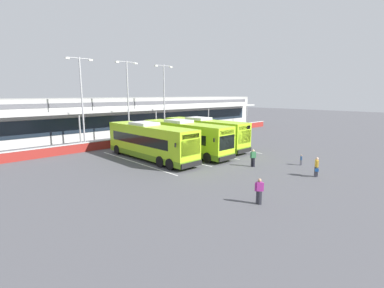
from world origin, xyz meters
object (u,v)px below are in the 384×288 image
(coach_bus_left_centre, at_px, (185,138))
(pedestrian_with_handbag, at_px, (317,167))
(lamp_post_east, at_px, (164,96))
(pedestrian_near_bin, at_px, (259,190))
(pedestrian_in_dark_coat, at_px, (253,157))
(pedestrian_child, at_px, (301,160))
(lamp_post_west, at_px, (82,97))
(coach_bus_leftmost, at_px, (150,142))
(coach_bus_centre, at_px, (204,134))
(lamp_post_centre, at_px, (128,97))

(coach_bus_left_centre, bearing_deg, pedestrian_with_handbag, -82.76)
(lamp_post_east, bearing_deg, pedestrian_near_bin, -116.72)
(coach_bus_left_centre, bearing_deg, pedestrian_in_dark_coat, -84.57)
(pedestrian_child, bearing_deg, lamp_post_west, 115.79)
(coach_bus_left_centre, distance_m, lamp_post_east, 14.06)
(coach_bus_leftmost, height_order, coach_bus_left_centre, same)
(lamp_post_west, bearing_deg, lamp_post_east, 0.87)
(coach_bus_left_centre, distance_m, pedestrian_child, 12.31)
(coach_bus_centre, height_order, lamp_post_west, lamp_post_west)
(coach_bus_leftmost, relative_size, lamp_post_west, 1.11)
(pedestrian_in_dark_coat, distance_m, lamp_post_centre, 20.35)
(pedestrian_near_bin, xyz_separation_m, lamp_post_east, (12.91, 25.64, 5.42))
(lamp_post_west, bearing_deg, pedestrian_with_handbag, -71.99)
(lamp_post_centre, bearing_deg, pedestrian_child, -77.69)
(coach_bus_left_centre, distance_m, pedestrian_near_bin, 15.43)
(coach_bus_leftmost, bearing_deg, pedestrian_in_dark_coat, -60.44)
(lamp_post_centre, distance_m, lamp_post_east, 6.76)
(pedestrian_in_dark_coat, bearing_deg, pedestrian_near_bin, -143.53)
(pedestrian_in_dark_coat, bearing_deg, lamp_post_east, 74.59)
(coach_bus_left_centre, bearing_deg, pedestrian_child, -68.20)
(coach_bus_leftmost, xyz_separation_m, pedestrian_with_handbag, (6.08, -14.46, -0.93))
(pedestrian_child, distance_m, lamp_post_west, 26.04)
(pedestrian_with_handbag, xyz_separation_m, pedestrian_in_dark_coat, (-0.96, 5.43, 0.02))
(coach_bus_leftmost, relative_size, pedestrian_with_handbag, 7.51)
(pedestrian_child, height_order, lamp_post_east, lamp_post_east)
(pedestrian_in_dark_coat, bearing_deg, coach_bus_centre, 70.83)
(coach_bus_leftmost, height_order, lamp_post_west, lamp_post_west)
(coach_bus_left_centre, height_order, coach_bus_centre, same)
(pedestrian_in_dark_coat, distance_m, lamp_post_east, 21.66)
(pedestrian_in_dark_coat, xyz_separation_m, lamp_post_west, (-7.31, 20.02, 5.42))
(pedestrian_in_dark_coat, relative_size, lamp_post_centre, 0.15)
(pedestrian_child, height_order, lamp_post_centre, lamp_post_centre)
(coach_bus_left_centre, distance_m, pedestrian_in_dark_coat, 8.61)
(pedestrian_with_handbag, bearing_deg, lamp_post_east, 79.81)
(pedestrian_child, bearing_deg, coach_bus_centre, 92.08)
(coach_bus_leftmost, distance_m, pedestrian_in_dark_coat, 10.42)
(lamp_post_west, xyz_separation_m, lamp_post_centre, (6.15, -0.44, 0.00))
(coach_bus_left_centre, height_order, lamp_post_east, lamp_post_east)
(lamp_post_centre, bearing_deg, lamp_post_west, 175.90)
(coach_bus_leftmost, height_order, pedestrian_with_handbag, coach_bus_leftmost)
(pedestrian_with_handbag, bearing_deg, coach_bus_centre, 81.12)
(pedestrian_near_bin, relative_size, lamp_post_east, 0.15)
(coach_bus_leftmost, height_order, lamp_post_east, lamp_post_east)
(lamp_post_west, bearing_deg, pedestrian_child, -64.21)
(coach_bus_left_centre, relative_size, pedestrian_with_handbag, 7.51)
(pedestrian_with_handbag, bearing_deg, lamp_post_centre, 94.85)
(pedestrian_with_handbag, distance_m, lamp_post_centre, 25.68)
(coach_bus_centre, height_order, pedestrian_with_handbag, coach_bus_centre)
(coach_bus_left_centre, height_order, pedestrian_with_handbag, coach_bus_left_centre)
(lamp_post_centre, bearing_deg, coach_bus_centre, -66.28)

